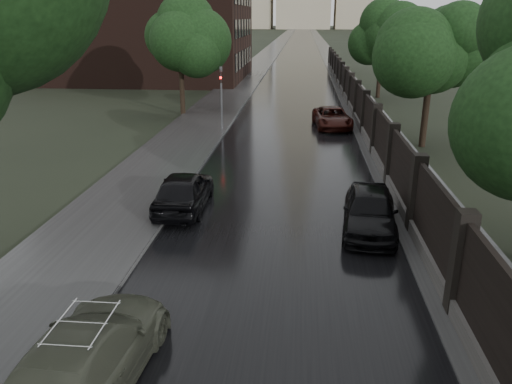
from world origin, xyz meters
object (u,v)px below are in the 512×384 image
at_px(volga_sedan, 87,357).
at_px(car_right_near, 370,210).
at_px(hatchback_left, 184,190).
at_px(car_right_far, 332,118).
at_px(traffic_light, 221,93).
at_px(tree_left_far, 180,41).
at_px(tree_right_b, 432,55).
at_px(tree_right_c, 382,40).

height_order(volga_sedan, car_right_near, car_right_near).
bearing_deg(hatchback_left, car_right_far, -113.10).
bearing_deg(traffic_light, tree_left_far, 126.47).
bearing_deg(tree_right_b, car_right_near, -109.96).
relative_size(traffic_light, car_right_far, 0.85).
bearing_deg(hatchback_left, tree_right_c, -111.85).
xyz_separation_m(traffic_light, volga_sedan, (1.04, -23.36, -1.67)).
height_order(hatchback_left, car_right_far, hatchback_left).
xyz_separation_m(tree_left_far, tree_right_c, (15.50, 10.00, -0.29)).
distance_m(tree_left_far, volga_sedan, 29.11).
relative_size(traffic_light, hatchback_left, 0.92).
bearing_deg(traffic_light, car_right_near, -63.86).
bearing_deg(tree_right_c, tree_right_b, -90.00).
bearing_deg(car_right_far, hatchback_left, -118.51).
bearing_deg(car_right_far, traffic_light, -172.72).
distance_m(volga_sedan, hatchback_left, 9.70).
distance_m(tree_right_c, car_right_far, 14.80).
bearing_deg(car_right_far, car_right_near, -94.79).
bearing_deg(tree_left_far, car_right_near, -61.07).
distance_m(traffic_light, car_right_near, 16.89).
relative_size(hatchback_left, car_right_far, 0.92).
bearing_deg(tree_right_c, volga_sedan, -105.67).
bearing_deg(hatchback_left, traffic_light, -87.75).
height_order(tree_left_far, hatchback_left, tree_left_far).
relative_size(tree_right_b, tree_right_c, 1.00).
bearing_deg(car_right_near, tree_left_far, 124.80).
bearing_deg(tree_right_b, tree_left_far, 152.70).
bearing_deg(tree_right_c, car_right_far, -109.70).
xyz_separation_m(tree_right_c, car_right_near, (-4.39, -30.10, -4.21)).
bearing_deg(car_right_far, tree_right_c, 64.21).
relative_size(car_right_near, car_right_far, 0.92).
relative_size(tree_left_far, car_right_far, 1.56).
relative_size(volga_sedan, hatchback_left, 1.15).
bearing_deg(volga_sedan, car_right_far, -99.74).
distance_m(volga_sedan, car_right_near, 10.43).
distance_m(car_right_near, car_right_far, 16.77).
bearing_deg(car_right_far, tree_left_far, 156.64).
height_order(tree_left_far, volga_sedan, tree_left_far).
distance_m(tree_right_c, car_right_near, 30.71).
height_order(tree_right_b, car_right_near, tree_right_b).
distance_m(tree_right_b, volga_sedan, 23.41).
height_order(volga_sedan, car_right_far, volga_sedan).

